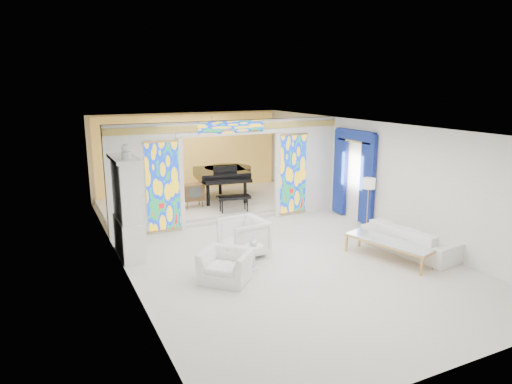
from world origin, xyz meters
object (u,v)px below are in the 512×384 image
china_cabinet (127,208)px  armchair_right (243,237)px  armchair_left (226,266)px  sofa (410,239)px  grand_piano (225,174)px  coffee_table (389,242)px  tv_console (193,192)px

china_cabinet → armchair_right: china_cabinet is taller
armchair_left → sofa: (4.65, -0.40, 0.02)m
sofa → grand_piano: (-2.26, 6.37, 0.67)m
coffee_table → grand_piano: (-1.44, 6.53, 0.59)m
armchair_left → coffee_table: 3.88m
armchair_right → tv_console: bearing=173.2°
armchair_left → armchair_right: armchair_right is taller
china_cabinet → sofa: (6.17, -2.77, -0.82)m
grand_piano → tv_console: (-1.36, -0.70, -0.35)m
armchair_right → coffee_table: armchair_right is taller
armchair_left → sofa: size_ratio=0.43×
armchair_right → sofa: (3.73, -1.56, -0.11)m
china_cabinet → coffee_table: (5.35, -2.93, -0.74)m
china_cabinet → armchair_left: china_cabinet is taller
sofa → tv_console: 6.74m
sofa → coffee_table: size_ratio=1.07×
china_cabinet → tv_console: 3.90m
armchair_left → tv_console: size_ratio=1.35×
armchair_right → tv_console: size_ratio=1.32×
armchair_left → china_cabinet: bearing=165.6°
armchair_left → tv_console: tv_console is taller
china_cabinet → sofa: 6.81m
tv_console → grand_piano: bearing=25.9°
coffee_table → tv_console: 6.48m
sofa → grand_piano: 6.79m
sofa → armchair_left: bearing=76.8°
tv_console → armchair_left: bearing=-102.2°
china_cabinet → armchair_right: (2.44, -1.21, -0.72)m
armchair_left → tv_console: (1.03, 5.27, 0.34)m
armchair_right → sofa: bearing=62.0°
armchair_left → grand_piano: 6.46m
sofa → tv_console: size_ratio=3.15×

